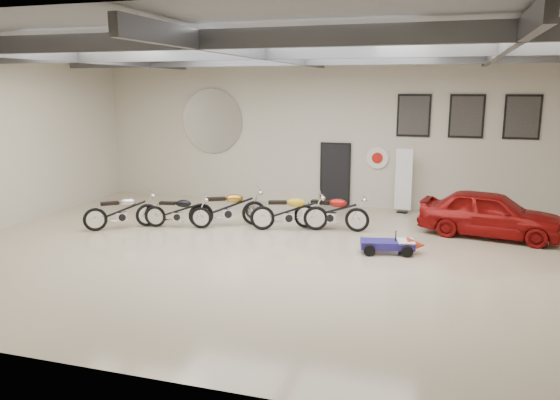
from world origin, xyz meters
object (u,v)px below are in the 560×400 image
(motorcycle_black, at_px, (178,211))
(go_kart, at_px, (393,242))
(banner_stand, at_px, (404,182))
(motorcycle_yellow, at_px, (289,211))
(vintage_car, at_px, (490,214))
(motorcycle_silver, at_px, (121,210))
(motorcycle_red, at_px, (331,211))
(motorcycle_gold, at_px, (228,207))

(motorcycle_black, bearing_deg, go_kart, -16.62)
(banner_stand, height_order, motorcycle_black, banner_stand)
(motorcycle_yellow, bearing_deg, vintage_car, -5.39)
(motorcycle_yellow, height_order, go_kart, motorcycle_yellow)
(banner_stand, distance_m, motorcycle_yellow, 4.32)
(motorcycle_silver, distance_m, motorcycle_red, 5.97)
(banner_stand, xyz_separation_m, motorcycle_yellow, (-2.89, -3.18, -0.44))
(motorcycle_black, height_order, motorcycle_gold, motorcycle_gold)
(motorcycle_black, bearing_deg, motorcycle_gold, 14.10)
(banner_stand, relative_size, vintage_car, 0.54)
(motorcycle_black, distance_m, vintage_car, 8.68)
(motorcycle_black, bearing_deg, motorcycle_red, 3.53)
(motorcycle_silver, height_order, motorcycle_red, motorcycle_red)
(banner_stand, bearing_deg, go_kart, -77.23)
(motorcycle_gold, relative_size, motorcycle_yellow, 1.02)
(motorcycle_silver, relative_size, motorcycle_black, 1.07)
(motorcycle_silver, bearing_deg, motorcycle_yellow, -23.98)
(motorcycle_silver, distance_m, motorcycle_black, 1.59)
(banner_stand, bearing_deg, motorcycle_silver, -138.48)
(motorcycle_gold, distance_m, go_kart, 5.04)
(banner_stand, bearing_deg, motorcycle_yellow, -121.31)
(motorcycle_black, height_order, motorcycle_red, motorcycle_red)
(motorcycle_black, distance_m, go_kart, 6.21)
(motorcycle_gold, bearing_deg, go_kart, -43.22)
(banner_stand, relative_size, motorcycle_red, 0.94)
(motorcycle_red, relative_size, go_kart, 1.34)
(motorcycle_gold, height_order, motorcycle_yellow, motorcycle_gold)
(motorcycle_silver, distance_m, vintage_car, 10.25)
(motorcycle_gold, xyz_separation_m, motorcycle_yellow, (1.83, 0.09, -0.01))
(motorcycle_silver, height_order, motorcycle_gold, motorcycle_gold)
(go_kart, height_order, vintage_car, vintage_car)
(motorcycle_black, xyz_separation_m, go_kart, (6.17, -0.68, -0.22))
(banner_stand, height_order, motorcycle_yellow, banner_stand)
(banner_stand, bearing_deg, motorcycle_gold, -134.37)
(banner_stand, xyz_separation_m, motorcycle_red, (-1.76, -2.81, -0.45))
(motorcycle_gold, distance_m, vintage_car, 7.29)
(banner_stand, xyz_separation_m, vintage_car, (2.49, -2.20, -0.37))
(motorcycle_silver, relative_size, go_kart, 1.30)
(go_kart, bearing_deg, motorcycle_gold, 153.62)
(motorcycle_silver, height_order, go_kart, motorcycle_silver)
(motorcycle_black, bearing_deg, vintage_car, 0.68)
(motorcycle_gold, distance_m, motorcycle_yellow, 1.83)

